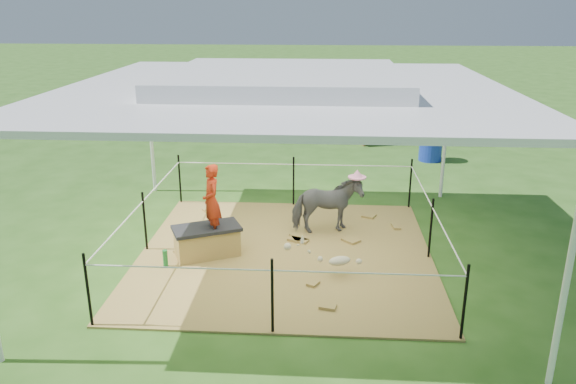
# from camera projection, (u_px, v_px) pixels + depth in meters

# --- Properties ---
(ground) EXTENTS (90.00, 90.00, 0.00)m
(ground) POSITION_uv_depth(u_px,v_px,m) (286.00, 254.00, 8.95)
(ground) COLOR #2D5919
(ground) RESTS_ON ground
(hay_patch) EXTENTS (4.60, 4.60, 0.03)m
(hay_patch) POSITION_uv_depth(u_px,v_px,m) (286.00, 254.00, 8.95)
(hay_patch) COLOR brown
(hay_patch) RESTS_ON ground
(canopy_tent) EXTENTS (6.30, 6.30, 2.90)m
(canopy_tent) POSITION_uv_depth(u_px,v_px,m) (285.00, 85.00, 8.08)
(canopy_tent) COLOR silver
(canopy_tent) RESTS_ON ground
(rope_fence) EXTENTS (4.54, 4.54, 1.00)m
(rope_fence) POSITION_uv_depth(u_px,v_px,m) (285.00, 217.00, 8.75)
(rope_fence) COLOR black
(rope_fence) RESTS_ON ground
(straw_bale) EXTENTS (1.08, 0.84, 0.43)m
(straw_bale) POSITION_uv_depth(u_px,v_px,m) (207.00, 242.00, 8.80)
(straw_bale) COLOR #B08740
(straw_bale) RESTS_ON hay_patch
(dark_cloth) EXTENTS (1.16, 0.92, 0.05)m
(dark_cloth) POSITION_uv_depth(u_px,v_px,m) (206.00, 228.00, 8.73)
(dark_cloth) COLOR black
(dark_cloth) RESTS_ON straw_bale
(woman) EXTENTS (0.43, 0.50, 1.15)m
(woman) POSITION_uv_depth(u_px,v_px,m) (211.00, 195.00, 8.54)
(woman) COLOR red
(woman) RESTS_ON straw_bale
(green_bottle) EXTENTS (0.10, 0.10, 0.27)m
(green_bottle) POSITION_uv_depth(u_px,v_px,m) (165.00, 258.00, 8.44)
(green_bottle) COLOR #1B7B30
(green_bottle) RESTS_ON hay_patch
(pony) EXTENTS (1.27, 0.83, 0.99)m
(pony) POSITION_uv_depth(u_px,v_px,m) (327.00, 205.00, 9.58)
(pony) COLOR #4A494E
(pony) RESTS_ON hay_patch
(pink_hat) EXTENTS (0.31, 0.31, 0.14)m
(pink_hat) POSITION_uv_depth(u_px,v_px,m) (328.00, 174.00, 9.40)
(pink_hat) COLOR #FF93C9
(pink_hat) RESTS_ON pony
(foal) EXTENTS (1.03, 0.80, 0.50)m
(foal) POSITION_uv_depth(u_px,v_px,m) (340.00, 259.00, 8.15)
(foal) COLOR #C2AE8E
(foal) RESTS_ON hay_patch
(trash_barrel) EXTENTS (0.63, 0.63, 0.88)m
(trash_barrel) POSITION_uv_depth(u_px,v_px,m) (431.00, 143.00, 14.09)
(trash_barrel) COLOR #1730AE
(trash_barrel) RESTS_ON ground
(picnic_table_near) EXTENTS (1.84, 1.56, 0.66)m
(picnic_table_near) POSITION_uv_depth(u_px,v_px,m) (378.00, 129.00, 16.14)
(picnic_table_near) COLOR #512F1C
(picnic_table_near) RESTS_ON ground
(picnic_table_far) EXTENTS (2.21, 1.85, 0.79)m
(picnic_table_far) POSITION_uv_depth(u_px,v_px,m) (473.00, 118.00, 17.40)
(picnic_table_far) COLOR #523A1C
(picnic_table_far) RESTS_ON ground
(distant_person) EXTENTS (0.66, 0.56, 1.19)m
(distant_person) POSITION_uv_depth(u_px,v_px,m) (396.00, 119.00, 16.28)
(distant_person) COLOR #2F6DB3
(distant_person) RESTS_ON ground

